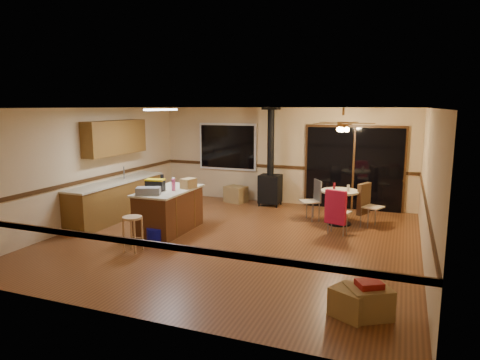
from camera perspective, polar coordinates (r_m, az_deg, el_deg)
The scene contains 35 objects.
floor at distance 8.70m, azimuth -0.72°, elevation -7.80°, with size 7.00×7.00×0.00m, color brown.
ceiling at distance 8.29m, azimuth -0.76°, elevation 9.59°, with size 7.00×7.00×0.00m, color silver.
wall_back at distance 11.69m, azimuth 5.69°, elevation 3.23°, with size 7.00×7.00×0.00m, color tan.
wall_front at distance 5.38m, azimuth -14.85°, elevation -4.89°, with size 7.00×7.00×0.00m, color tan.
wall_left at distance 10.22m, azimuth -19.28°, elevation 1.77°, with size 7.00×7.00×0.00m, color tan.
wall_right at distance 7.81m, azimuth 23.82°, elevation -0.85°, with size 7.00×7.00×0.00m, color tan.
chair_rail at distance 8.45m, azimuth -0.74°, elevation -1.33°, with size 7.00×7.00×0.08m, color #3B220E, non-canonical shape.
window at distance 12.14m, azimuth -1.68°, elevation 4.47°, with size 1.72×0.10×1.32m, color black.
sliding_door at distance 11.31m, azimuth 14.91°, elevation 1.45°, with size 2.52×0.10×2.10m, color black.
lower_cabinets at distance 10.56m, azimuth -16.02°, elevation -2.60°, with size 0.60×3.00×0.86m, color brown.
countertop at distance 10.48m, azimuth -16.14°, elevation -0.20°, with size 0.64×3.04×0.04m, color beige.
upper_cabinets at distance 10.59m, azimuth -16.29°, elevation 5.46°, with size 0.35×2.00×0.80m, color brown.
kitchen_island at distance 9.22m, azimuth -9.43°, elevation -3.99°, with size 0.88×1.68×0.90m.
wood_stove at distance 11.39m, azimuth 4.06°, elevation 0.18°, with size 0.55×0.50×2.52m.
ceiling_fan at distance 9.62m, azimuth 13.55°, elevation 7.05°, with size 0.24×0.24×0.55m.
fluorescent_strip at distance 9.37m, azimuth -10.46°, elevation 9.22°, with size 0.10×1.20×0.04m, color white.
toolbox_grey at distance 8.68m, azimuth -12.12°, elevation -1.43°, with size 0.47×0.26×0.15m, color slate.
toolbox_black at distance 9.06m, azimuth -11.24°, elevation -0.73°, with size 0.38×0.20×0.21m, color black.
toolbox_yellow_lid at distance 9.04m, azimuth -11.27°, elevation 0.02°, with size 0.39×0.20×0.03m, color gold.
box_on_island at distance 9.20m, azimuth -6.88°, elevation -0.44°, with size 0.23×0.31×0.21m, color olive.
bottle_dark at distance 9.50m, azimuth -10.33°, elevation -0.04°, with size 0.08×0.08×0.27m, color black.
bottle_pink at distance 8.98m, azimuth -8.87°, elevation -0.64°, with size 0.08×0.08×0.24m, color #D84C8C.
bottle_white at distance 9.46m, azimuth -8.88°, elevation -0.26°, with size 0.06×0.06×0.19m, color white.
bar_stool at distance 8.12m, azimuth -14.09°, elevation -6.99°, with size 0.36×0.36×0.65m, color tan.
blue_bucket at distance 8.62m, azimuth -11.23°, elevation -7.19°, with size 0.33×0.33×0.28m, color #0B0EA5.
dining_table at distance 9.84m, azimuth 13.16°, elevation -2.79°, with size 0.84×0.84×0.78m.
glass_red at distance 9.89m, azimuth 12.45°, elevation -0.78°, with size 0.05×0.05×0.14m, color #590C14.
glass_cream at distance 9.70m, azimuth 14.24°, elevation -1.05°, with size 0.06×0.06×0.15m, color beige.
chair_left at distance 10.08m, azimuth 9.85°, elevation -2.03°, with size 0.56×0.56×0.51m.
chair_near at distance 8.97m, azimuth 12.69°, elevation -3.54°, with size 0.53×0.56×0.70m.
chair_right at distance 9.89m, azimuth 16.33°, elevation -2.46°, with size 0.59×0.57×0.70m.
box_under_window at distance 11.86m, azimuth -0.57°, elevation -1.90°, with size 0.55×0.44×0.44m, color olive.
box_corner_a at distance 5.84m, azimuth 16.74°, elevation -15.28°, with size 0.52×0.44×0.39m, color olive.
box_corner_b at distance 5.79m, azimuth 14.60°, elevation -15.54°, with size 0.46×0.39×0.37m, color olive.
box_small_red at distance 5.75m, azimuth 16.86°, elevation -13.13°, with size 0.30×0.25×0.08m, color maroon.
Camera 1 is at (3.09, -7.69, 2.64)m, focal length 32.00 mm.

